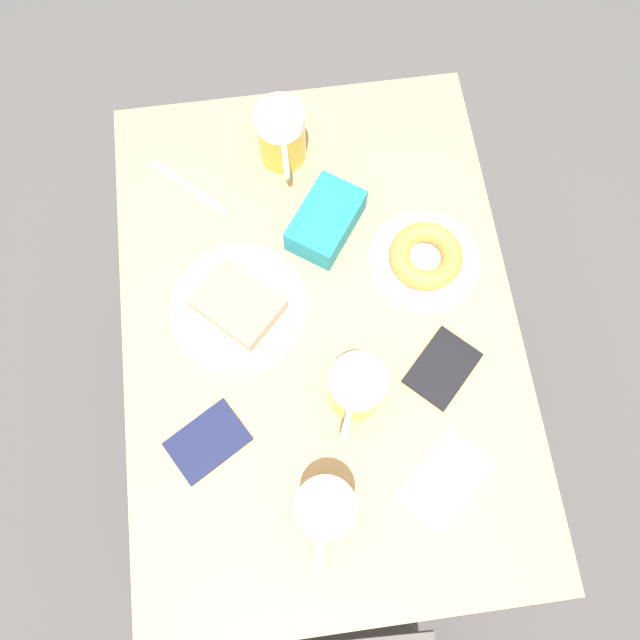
% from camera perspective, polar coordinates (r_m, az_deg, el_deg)
% --- Properties ---
extents(ground_plane, '(8.00, 8.00, 0.00)m').
position_cam_1_polar(ground_plane, '(1.86, 0.00, -7.59)').
color(ground_plane, '#474442').
extents(table, '(0.70, 1.00, 0.77)m').
position_cam_1_polar(table, '(1.18, 0.00, -1.42)').
color(table, tan).
rests_on(table, ground_plane).
extents(plate_with_cake, '(0.25, 0.25, 0.04)m').
position_cam_1_polar(plate_with_cake, '(1.12, -7.46, 1.29)').
color(plate_with_cake, white).
rests_on(plate_with_cake, table).
extents(plate_with_donut, '(0.20, 0.20, 0.05)m').
position_cam_1_polar(plate_with_donut, '(1.15, 9.59, 5.61)').
color(plate_with_donut, white).
rests_on(plate_with_donut, table).
extents(beer_mug_left, '(0.09, 0.14, 0.13)m').
position_cam_1_polar(beer_mug_left, '(1.21, -3.53, 16.44)').
color(beer_mug_left, gold).
rests_on(beer_mug_left, table).
extents(beer_mug_center, '(0.09, 0.13, 0.13)m').
position_cam_1_polar(beer_mug_center, '(1.00, 0.46, -16.99)').
color(beer_mug_center, gold).
rests_on(beer_mug_center, table).
extents(beer_mug_right, '(0.09, 0.13, 0.13)m').
position_cam_1_polar(beer_mug_right, '(1.02, 3.30, -6.38)').
color(beer_mug_right, gold).
rests_on(beer_mug_right, table).
extents(napkin_folded, '(0.18, 0.18, 0.00)m').
position_cam_1_polar(napkin_folded, '(1.08, 11.38, -14.13)').
color(napkin_folded, white).
rests_on(napkin_folded, table).
extents(fork, '(0.14, 0.13, 0.00)m').
position_cam_1_polar(fork, '(1.25, -11.86, 11.78)').
color(fork, silver).
rests_on(fork, table).
extents(passport_near_edge, '(0.15, 0.14, 0.01)m').
position_cam_1_polar(passport_near_edge, '(1.08, -10.24, -10.88)').
color(passport_near_edge, '#141938').
rests_on(passport_near_edge, table).
extents(passport_far_edge, '(0.15, 0.15, 0.01)m').
position_cam_1_polar(passport_far_edge, '(1.11, 11.15, -4.33)').
color(passport_far_edge, black).
rests_on(passport_far_edge, table).
extents(blue_pouch, '(0.16, 0.18, 0.06)m').
position_cam_1_polar(blue_pouch, '(1.16, 0.54, 9.07)').
color(blue_pouch, teal).
rests_on(blue_pouch, table).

